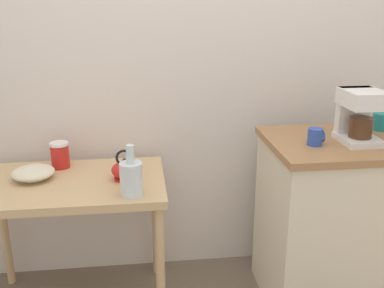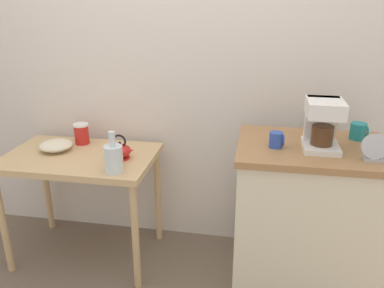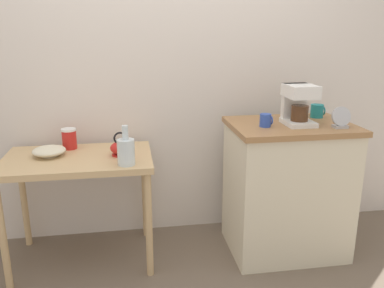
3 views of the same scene
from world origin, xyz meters
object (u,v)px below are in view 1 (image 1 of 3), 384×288
(canister_enamel, at_px, (60,155))
(coffee_maker, at_px, (359,113))
(teakettle, at_px, (125,170))
(mug_dark_teal, at_px, (381,122))
(glass_carafe_vase, at_px, (131,178))
(bowl_stoneware, at_px, (33,173))
(mug_blue, at_px, (316,137))

(canister_enamel, distance_m, coffee_maker, 1.54)
(teakettle, xyz_separation_m, mug_dark_teal, (1.37, 0.08, 0.18))
(glass_carafe_vase, bearing_deg, coffee_maker, 5.15)
(mug_dark_teal, bearing_deg, coffee_maker, -142.27)
(bowl_stoneware, height_order, coffee_maker, coffee_maker)
(glass_carafe_vase, bearing_deg, mug_dark_teal, 11.60)
(glass_carafe_vase, xyz_separation_m, mug_blue, (0.88, 0.07, 0.14))
(teakettle, distance_m, mug_blue, 0.94)
(mug_dark_teal, bearing_deg, canister_enamel, 175.82)
(canister_enamel, xyz_separation_m, coffee_maker, (1.49, -0.30, 0.26))
(coffee_maker, bearing_deg, teakettle, 175.30)
(mug_blue, bearing_deg, mug_dark_teal, 24.80)
(coffee_maker, bearing_deg, mug_dark_teal, 37.73)
(teakettle, xyz_separation_m, glass_carafe_vase, (0.03, -0.19, 0.04))
(bowl_stoneware, bearing_deg, mug_dark_teal, 0.87)
(mug_blue, bearing_deg, glass_carafe_vase, -175.75)
(bowl_stoneware, distance_m, coffee_maker, 1.63)
(teakettle, relative_size, mug_blue, 1.98)
(glass_carafe_vase, distance_m, mug_blue, 0.90)
(teakettle, distance_m, coffee_maker, 1.18)
(glass_carafe_vase, distance_m, mug_dark_teal, 1.37)
(mug_dark_teal, xyz_separation_m, mug_blue, (-0.45, -0.21, -0.00))
(coffee_maker, distance_m, mug_dark_teal, 0.30)
(mug_dark_teal, bearing_deg, mug_blue, -155.20)
(bowl_stoneware, height_order, canister_enamel, canister_enamel)
(teakettle, relative_size, coffee_maker, 0.63)
(bowl_stoneware, distance_m, mug_blue, 1.40)
(canister_enamel, distance_m, mug_dark_teal, 1.72)
(glass_carafe_vase, bearing_deg, canister_enamel, 133.46)
(coffee_maker, height_order, mug_dark_teal, coffee_maker)
(glass_carafe_vase, distance_m, coffee_maker, 1.14)
(glass_carafe_vase, xyz_separation_m, canister_enamel, (-0.38, 0.40, -0.02))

